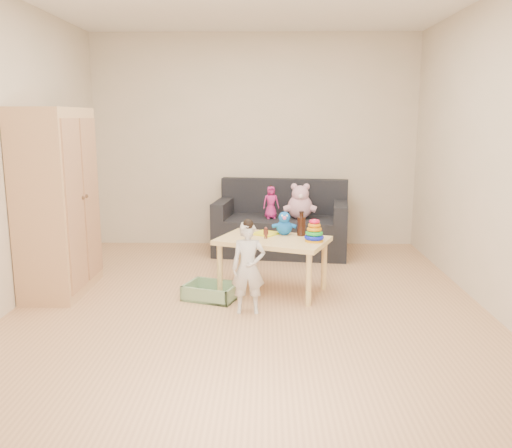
{
  "coord_description": "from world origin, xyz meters",
  "views": [
    {
      "loc": [
        0.14,
        -4.53,
        1.6
      ],
      "look_at": [
        0.05,
        0.25,
        0.65
      ],
      "focal_mm": 38.0,
      "sensor_mm": 36.0,
      "label": 1
    }
  ],
  "objects_px": {
    "play_table": "(273,265)",
    "toddler": "(248,269)",
    "sofa": "(281,235)",
    "wardrobe": "(57,202)"
  },
  "relations": [
    {
      "from": "play_table",
      "to": "toddler",
      "type": "distance_m",
      "value": 0.6
    },
    {
      "from": "sofa",
      "to": "toddler",
      "type": "distance_m",
      "value": 2.03
    },
    {
      "from": "sofa",
      "to": "toddler",
      "type": "relative_size",
      "value": 2.06
    },
    {
      "from": "wardrobe",
      "to": "toddler",
      "type": "relative_size",
      "value": 2.25
    },
    {
      "from": "wardrobe",
      "to": "toddler",
      "type": "distance_m",
      "value": 1.89
    },
    {
      "from": "sofa",
      "to": "toddler",
      "type": "xyz_separation_m",
      "value": [
        -0.32,
        -2.0,
        0.16
      ]
    },
    {
      "from": "toddler",
      "to": "sofa",
      "type": "bearing_deg",
      "value": 78.96
    },
    {
      "from": "sofa",
      "to": "play_table",
      "type": "distance_m",
      "value": 1.46
    },
    {
      "from": "play_table",
      "to": "toddler",
      "type": "bearing_deg",
      "value": -110.73
    },
    {
      "from": "wardrobe",
      "to": "sofa",
      "type": "relative_size",
      "value": 1.09
    }
  ]
}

